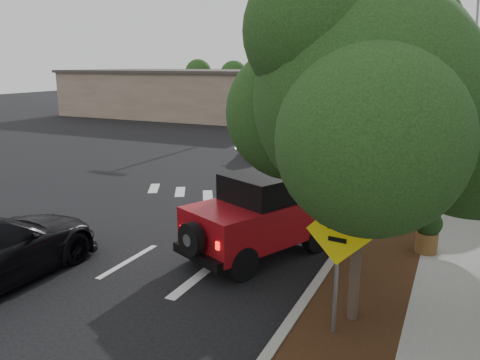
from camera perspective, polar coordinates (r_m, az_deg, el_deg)
The scene contains 17 objects.
ground at distance 12.01m, azimuth -13.44°, elevation -9.60°, with size 120.00×120.00×0.00m, color black.
curb at distance 21.16m, azimuth 17.95°, elevation 0.60°, with size 0.20×70.00×0.15m, color #9E9B93.
planting_strip at distance 21.07m, azimuth 20.64°, elevation 0.28°, with size 1.80×70.00×0.12m, color black.
sidewalk at distance 21.03m, azimuth 25.78°, elevation -0.26°, with size 2.00×70.00×0.12m, color gray.
commercial_building at distance 44.95m, azimuth -5.76°, elevation 10.44°, with size 22.00×12.00×4.00m, color #816A59.
transmission_tower at distance 56.71m, azimuth 24.33°, elevation 7.99°, with size 7.00×4.00×28.00m, color slate, non-canonical shape.
street_tree_near at distance 9.41m, azimuth 13.47°, elevation -16.62°, with size 3.80×3.80×5.92m, color black, non-canonical shape.
street_tree_mid at distance 15.79m, azimuth 18.83°, elevation -4.21°, with size 3.20×3.20×5.32m, color black, non-canonical shape.
street_tree_far at distance 22.06m, azimuth 20.86°, elevation 0.68°, with size 3.40×3.40×5.62m, color black, non-canonical shape.
light_pole_a at distance 37.36m, azimuth 3.79°, elevation 6.69°, with size 2.00×0.22×9.00m, color slate, non-canonical shape.
light_pole_b at distance 48.95m, azimuth 7.91°, elevation 8.32°, with size 2.00×0.22×9.00m, color slate, non-canonical shape.
red_jeep at distance 11.81m, azimuth 3.09°, elevation -4.15°, with size 3.18×4.26×2.08m.
silver_suv_ahead at distance 22.65m, azimuth 13.45°, elevation 3.31°, with size 2.26×4.91×1.36m, color #A9AAB0.
silver_sedan_oncoming at distance 25.03m, azimuth 3.20°, elevation 4.72°, with size 1.49×4.28×1.41m, color #B1B4B9.
parked_suv at distance 38.95m, azimuth -2.13°, elevation 8.19°, with size 1.89×4.69×1.60m, color #B8BAC1.
speed_hump_sign at distance 8.14m, azimuth 11.78°, elevation -8.37°, with size 1.13×0.14×2.42m.
terracotta_planter at distance 12.58m, azimuth 21.95°, elevation -5.34°, with size 0.67×0.67×1.17m.
Camera 1 is at (7.05, -8.50, 4.73)m, focal length 35.00 mm.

